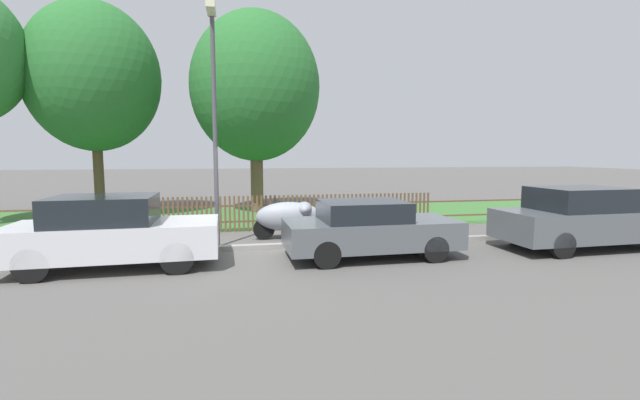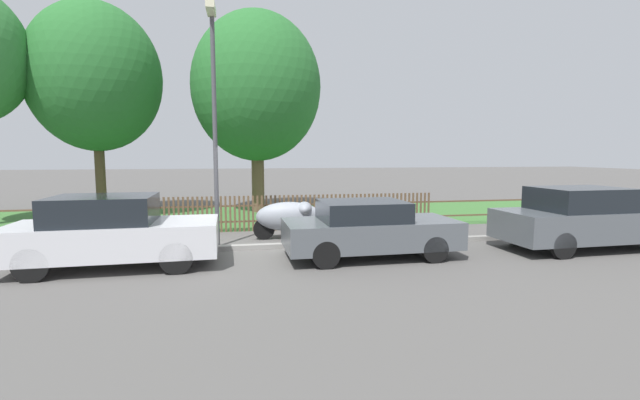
{
  "view_description": "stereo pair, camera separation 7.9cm",
  "coord_description": "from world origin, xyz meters",
  "px_view_note": "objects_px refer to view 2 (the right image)",
  "views": [
    {
      "loc": [
        -0.73,
        -10.34,
        2.34
      ],
      "look_at": [
        1.41,
        0.92,
        1.1
      ],
      "focal_mm": 24.0,
      "sensor_mm": 36.0,
      "label": 1
    },
    {
      "loc": [
        -0.66,
        -10.36,
        2.34
      ],
      "look_at": [
        1.41,
        0.92,
        1.1
      ],
      "focal_mm": 24.0,
      "sensor_mm": 36.0,
      "label": 2
    }
  ],
  "objects_px": {
    "parked_car_silver_hatchback": "(113,232)",
    "parked_car_navy_estate": "(585,218)",
    "street_lamp": "(214,100)",
    "tree_behind_motorcycle": "(95,78)",
    "parked_car_black_saloon": "(368,228)",
    "covered_motorcycle": "(291,216)",
    "tree_mid_park": "(257,87)"
  },
  "relations": [
    {
      "from": "tree_mid_park",
      "to": "street_lamp",
      "type": "distance_m",
      "value": 6.76
    },
    {
      "from": "parked_car_silver_hatchback",
      "to": "parked_car_black_saloon",
      "type": "height_order",
      "value": "parked_car_silver_hatchback"
    },
    {
      "from": "parked_car_black_saloon",
      "to": "tree_mid_park",
      "type": "distance_m",
      "value": 9.49
    },
    {
      "from": "parked_car_navy_estate",
      "to": "covered_motorcycle",
      "type": "distance_m",
      "value": 7.43
    },
    {
      "from": "parked_car_navy_estate",
      "to": "covered_motorcycle",
      "type": "bearing_deg",
      "value": 158.36
    },
    {
      "from": "parked_car_silver_hatchback",
      "to": "tree_behind_motorcycle",
      "type": "distance_m",
      "value": 9.37
    },
    {
      "from": "parked_car_black_saloon",
      "to": "tree_behind_motorcycle",
      "type": "distance_m",
      "value": 12.14
    },
    {
      "from": "parked_car_navy_estate",
      "to": "tree_behind_motorcycle",
      "type": "xyz_separation_m",
      "value": [
        -13.48,
        8.12,
        4.34
      ]
    },
    {
      "from": "parked_car_silver_hatchback",
      "to": "street_lamp",
      "type": "height_order",
      "value": "street_lamp"
    },
    {
      "from": "parked_car_navy_estate",
      "to": "tree_behind_motorcycle",
      "type": "bearing_deg",
      "value": 147.06
    },
    {
      "from": "tree_mid_park",
      "to": "street_lamp",
      "type": "xyz_separation_m",
      "value": [
        -1.27,
        -6.51,
        -1.31
      ]
    },
    {
      "from": "tree_behind_motorcycle",
      "to": "parked_car_silver_hatchback",
      "type": "bearing_deg",
      "value": -72.03
    },
    {
      "from": "parked_car_navy_estate",
      "to": "tree_mid_park",
      "type": "height_order",
      "value": "tree_mid_park"
    },
    {
      "from": "parked_car_silver_hatchback",
      "to": "parked_car_navy_estate",
      "type": "relative_size",
      "value": 0.94
    },
    {
      "from": "covered_motorcycle",
      "to": "tree_mid_park",
      "type": "height_order",
      "value": "tree_mid_park"
    },
    {
      "from": "parked_car_silver_hatchback",
      "to": "parked_car_navy_estate",
      "type": "xyz_separation_m",
      "value": [
        10.92,
        -0.22,
        0.01
      ]
    },
    {
      "from": "tree_behind_motorcycle",
      "to": "parked_car_black_saloon",
      "type": "bearing_deg",
      "value": -45.03
    },
    {
      "from": "street_lamp",
      "to": "parked_car_navy_estate",
      "type": "bearing_deg",
      "value": -11.46
    },
    {
      "from": "parked_car_silver_hatchback",
      "to": "covered_motorcycle",
      "type": "relative_size",
      "value": 2.12
    },
    {
      "from": "parked_car_navy_estate",
      "to": "street_lamp",
      "type": "height_order",
      "value": "street_lamp"
    },
    {
      "from": "tree_behind_motorcycle",
      "to": "street_lamp",
      "type": "height_order",
      "value": "tree_behind_motorcycle"
    },
    {
      "from": "parked_car_silver_hatchback",
      "to": "parked_car_navy_estate",
      "type": "bearing_deg",
      "value": -3.08
    },
    {
      "from": "parked_car_silver_hatchback",
      "to": "parked_car_navy_estate",
      "type": "distance_m",
      "value": 10.92
    },
    {
      "from": "tree_behind_motorcycle",
      "to": "tree_mid_park",
      "type": "relative_size",
      "value": 0.99
    },
    {
      "from": "tree_behind_motorcycle",
      "to": "tree_mid_park",
      "type": "height_order",
      "value": "tree_mid_park"
    },
    {
      "from": "parked_car_silver_hatchback",
      "to": "tree_mid_park",
      "type": "height_order",
      "value": "tree_mid_park"
    },
    {
      "from": "parked_car_black_saloon",
      "to": "parked_car_navy_estate",
      "type": "height_order",
      "value": "parked_car_navy_estate"
    },
    {
      "from": "parked_car_navy_estate",
      "to": "street_lamp",
      "type": "xyz_separation_m",
      "value": [
        -8.92,
        1.81,
        2.88
      ]
    },
    {
      "from": "covered_motorcycle",
      "to": "tree_behind_motorcycle",
      "type": "height_order",
      "value": "tree_behind_motorcycle"
    },
    {
      "from": "tree_behind_motorcycle",
      "to": "street_lamp",
      "type": "xyz_separation_m",
      "value": [
        4.56,
        -6.31,
        -1.47
      ]
    },
    {
      "from": "parked_car_black_saloon",
      "to": "tree_mid_park",
      "type": "xyz_separation_m",
      "value": [
        -2.15,
        8.2,
        4.28
      ]
    },
    {
      "from": "parked_car_silver_hatchback",
      "to": "tree_behind_motorcycle",
      "type": "xyz_separation_m",
      "value": [
        -2.56,
        7.9,
        4.35
      ]
    }
  ]
}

